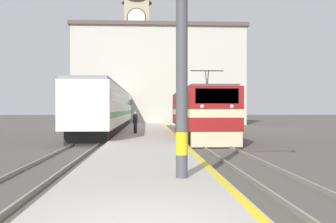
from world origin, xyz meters
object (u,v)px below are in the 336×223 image
Objects in this scene: passenger_train at (118,109)px; person_on_platform at (135,122)px; locomotive_train at (200,113)px; clock_tower at (137,47)px; catenary_mast at (185,42)px.

passenger_train is 18.13m from person_on_platform.
clock_tower reaches higher than locomotive_train.
person_on_platform is 39.24m from clock_tower.
clock_tower is (-5.43, 38.95, 10.80)m from locomotive_train.
person_on_platform is at bearing 162.64° from locomotive_train.
catenary_mast is 0.31× the size of clock_tower.
person_on_platform is (2.62, -17.92, -0.97)m from passenger_train.
passenger_train is 7.03× the size of catenary_mast.
locomotive_train is at bearing -82.06° from clock_tower.
locomotive_train is at bearing -69.60° from passenger_train.
clock_tower is at bearing 92.79° from catenary_mast.
locomotive_train reaches higher than person_on_platform.
clock_tower is (-0.86, 37.52, 11.45)m from person_on_platform.
person_on_platform is at bearing 95.74° from catenary_mast.
locomotive_train is 0.60× the size of clock_tower.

